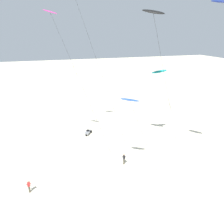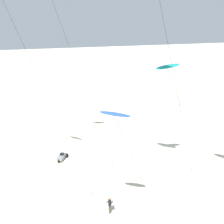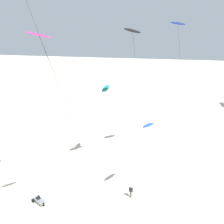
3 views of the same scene
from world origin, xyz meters
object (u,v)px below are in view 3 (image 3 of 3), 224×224
at_px(kite_blue, 148,126).
at_px(kite_flyer_middle, 131,192).
at_px(kite_magenta, 43,44).
at_px(kite_teal, 106,89).
at_px(kite_black, 133,33).
at_px(kite_navy, 178,25).
at_px(beach_buggy, 39,200).

relative_size(kite_blue, kite_flyer_middle, 6.45).
xyz_separation_m(kite_magenta, kite_blue, (8.36, 7.96, -9.77)).
relative_size(kite_magenta, kite_teal, 1.64).
bearing_deg(kite_flyer_middle, kite_black, 100.24).
bearing_deg(kite_black, kite_flyer_middle, -79.76).
xyz_separation_m(kite_blue, kite_flyer_middle, (-1.79, 0.06, -9.49)).
height_order(kite_magenta, kite_navy, kite_navy).
bearing_deg(kite_flyer_middle, beach_buggy, -164.77).
bearing_deg(kite_flyer_middle, kite_blue, -1.96).
distance_m(kite_magenta, kite_black, 13.15).
xyz_separation_m(kite_teal, beach_buggy, (-6.65, -10.58, -12.00)).
height_order(kite_black, kite_blue, kite_black).
bearing_deg(kite_blue, kite_flyer_middle, 178.04).
distance_m(kite_black, kite_teal, 9.70).
distance_m(kite_blue, kite_flyer_middle, 9.66).
bearing_deg(beach_buggy, kite_navy, 37.15).
xyz_separation_m(kite_blue, kite_teal, (-6.47, 7.55, 2.04)).
relative_size(kite_teal, kite_navy, 0.60).
xyz_separation_m(kite_flyer_middle, beach_buggy, (-11.33, -3.08, -0.46)).
height_order(kite_blue, kite_navy, kite_navy).
xyz_separation_m(kite_teal, kite_flyer_middle, (4.68, -7.49, -11.53)).
bearing_deg(beach_buggy, kite_flyer_middle, 15.23).
height_order(kite_magenta, kite_black, kite_magenta).
relative_size(kite_magenta, kite_blue, 1.97).
relative_size(kite_teal, beach_buggy, 6.28).
relative_size(kite_black, beach_buggy, 10.28).
relative_size(kite_black, kite_teal, 1.64).
height_order(kite_black, kite_flyer_middle, kite_black).
distance_m(kite_magenta, kite_teal, 17.44).
bearing_deg(kite_navy, kite_teal, -170.14).
bearing_deg(kite_magenta, kite_black, 63.31).
height_order(kite_navy, beach_buggy, kite_navy).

